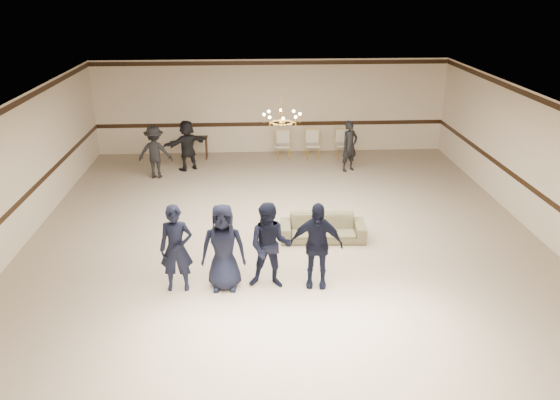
{
  "coord_description": "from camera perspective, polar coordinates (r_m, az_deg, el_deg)",
  "views": [
    {
      "loc": [
        -0.76,
        -11.46,
        5.69
      ],
      "look_at": [
        -0.13,
        -0.5,
        1.2
      ],
      "focal_mm": 34.88,
      "sensor_mm": 36.0,
      "label": 1
    }
  ],
  "objects": [
    {
      "name": "room",
      "position": [
        12.19,
        0.48,
        2.63
      ],
      "size": [
        12.01,
        14.01,
        3.21
      ],
      "color": "tan",
      "rests_on": "ground"
    },
    {
      "name": "adult_mid",
      "position": [
        17.48,
        -9.7,
        5.69
      ],
      "size": [
        1.52,
        1.19,
        1.61
      ],
      "primitive_type": "imported",
      "rotation": [
        0.0,
        0.0,
        3.7
      ],
      "color": "black",
      "rests_on": "floor"
    },
    {
      "name": "adult_left",
      "position": [
        16.94,
        -12.97,
        4.91
      ],
      "size": [
        1.09,
        0.69,
        1.61
      ],
      "primitive_type": "imported",
      "rotation": [
        0.0,
        0.0,
        3.06
      ],
      "color": "black",
      "rests_on": "floor"
    },
    {
      "name": "boy_d",
      "position": [
        10.62,
        3.82,
        -4.73
      ],
      "size": [
        1.09,
        0.57,
        1.76
      ],
      "primitive_type": "imported",
      "rotation": [
        0.0,
        0.0,
        -0.14
      ],
      "color": "black",
      "rests_on": "floor"
    },
    {
      "name": "boy_c",
      "position": [
        10.55,
        -1.05,
        -4.86
      ],
      "size": [
        0.94,
        0.78,
        1.76
      ],
      "primitive_type": "imported",
      "rotation": [
        0.0,
        0.0,
        -0.14
      ],
      "color": "black",
      "rests_on": "floor"
    },
    {
      "name": "banquet_chair_mid",
      "position": [
        18.49,
        3.47,
        5.81
      ],
      "size": [
        0.49,
        0.49,
        0.95
      ],
      "primitive_type": null,
      "rotation": [
        0.0,
        0.0,
        -0.06
      ],
      "color": "beige",
      "rests_on": "floor"
    },
    {
      "name": "console_table",
      "position": [
        18.68,
        -8.95,
        5.44
      ],
      "size": [
        0.91,
        0.4,
        0.75
      ],
      "primitive_type": "cube",
      "rotation": [
        0.0,
        0.0,
        -0.02
      ],
      "color": "#331D11",
      "rests_on": "floor"
    },
    {
      "name": "boy_b",
      "position": [
        10.56,
        -5.96,
        -4.97
      ],
      "size": [
        0.88,
        0.59,
        1.76
      ],
      "primitive_type": "imported",
      "rotation": [
        0.0,
        0.0,
        -0.03
      ],
      "color": "black",
      "rests_on": "floor"
    },
    {
      "name": "banquet_chair_right",
      "position": [
        18.63,
        6.54,
        5.83
      ],
      "size": [
        0.49,
        0.49,
        0.95
      ],
      "primitive_type": null,
      "rotation": [
        0.0,
        0.0,
        0.06
      ],
      "color": "beige",
      "rests_on": "floor"
    },
    {
      "name": "crown_molding",
      "position": [
        18.64,
        -0.93,
        14.19
      ],
      "size": [
        12.0,
        0.02,
        0.14
      ],
      "primitive_type": "cube",
      "color": "black",
      "rests_on": "wall_back"
    },
    {
      "name": "adult_right",
      "position": [
        17.27,
        7.31,
        5.62
      ],
      "size": [
        0.7,
        0.64,
        1.61
      ],
      "primitive_type": "imported",
      "rotation": [
        0.0,
        0.0,
        0.55
      ],
      "color": "black",
      "rests_on": "floor"
    },
    {
      "name": "chandelier",
      "position": [
        12.79,
        0.21,
        9.53
      ],
      "size": [
        0.94,
        0.94,
        0.89
      ],
      "primitive_type": null,
      "color": "#B68B3A",
      "rests_on": "ceiling"
    },
    {
      "name": "banquet_chair_left",
      "position": [
        18.4,
        0.36,
        5.77
      ],
      "size": [
        0.5,
        0.5,
        0.95
      ],
      "primitive_type": null,
      "rotation": [
        0.0,
        0.0,
        -0.09
      ],
      "color": "beige",
      "rests_on": "floor"
    },
    {
      "name": "settee",
      "position": [
        12.74,
        4.5,
        -2.91
      ],
      "size": [
        2.0,
        0.85,
        0.57
      ],
      "primitive_type": "imported",
      "rotation": [
        0.0,
        0.0,
        -0.04
      ],
      "color": "#6D6749",
      "rests_on": "floor"
    },
    {
      "name": "chair_rail",
      "position": [
        19.04,
        -0.89,
        7.98
      ],
      "size": [
        12.0,
        0.02,
        0.14
      ],
      "primitive_type": "cube",
      "color": "black",
      "rests_on": "wall_back"
    },
    {
      "name": "boy_a",
      "position": [
        10.65,
        -10.82,
        -5.03
      ],
      "size": [
        0.65,
        0.43,
        1.76
      ],
      "primitive_type": "imported",
      "rotation": [
        0.0,
        0.0,
        0.01
      ],
      "color": "black",
      "rests_on": "floor"
    }
  ]
}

